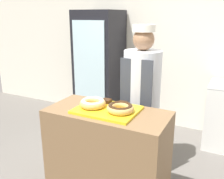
{
  "coord_description": "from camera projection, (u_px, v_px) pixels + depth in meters",
  "views": [
    {
      "loc": [
        1.0,
        -1.89,
        1.82
      ],
      "look_at": [
        0.0,
        0.1,
        1.15
      ],
      "focal_mm": 40.0,
      "sensor_mm": 36.0,
      "label": 1
    }
  ],
  "objects": [
    {
      "name": "wall_back",
      "position": [
        169.0,
        45.0,
        4.01
      ],
      "size": [
        8.0,
        0.06,
        2.7
      ],
      "color": "silver",
      "rests_on": "ground_plane"
    },
    {
      "name": "display_counter",
      "position": [
        107.0,
        157.0,
        2.44
      ],
      "size": [
        1.14,
        0.55,
        0.97
      ],
      "color": "brown",
      "rests_on": "ground_plane"
    },
    {
      "name": "serving_tray",
      "position": [
        107.0,
        110.0,
        2.29
      ],
      "size": [
        0.57,
        0.43,
        0.02
      ],
      "color": "yellow",
      "rests_on": "display_counter"
    },
    {
      "name": "donut_light_glaze",
      "position": [
        93.0,
        103.0,
        2.32
      ],
      "size": [
        0.24,
        0.24,
        0.07
      ],
      "color": "tan",
      "rests_on": "serving_tray"
    },
    {
      "name": "donut_chocolate_glaze",
      "position": [
        120.0,
        108.0,
        2.2
      ],
      "size": [
        0.24,
        0.24,
        0.07
      ],
      "color": "tan",
      "rests_on": "serving_tray"
    },
    {
      "name": "brownie_back_left",
      "position": [
        106.0,
        101.0,
        2.44
      ],
      "size": [
        0.08,
        0.08,
        0.03
      ],
      "color": "#382111",
      "rests_on": "serving_tray"
    },
    {
      "name": "brownie_back_right",
      "position": [
        122.0,
        103.0,
        2.37
      ],
      "size": [
        0.08,
        0.08,
        0.03
      ],
      "color": "#382111",
      "rests_on": "serving_tray"
    },
    {
      "name": "baker_person",
      "position": [
        141.0,
        101.0,
        2.78
      ],
      "size": [
        0.41,
        0.41,
        1.73
      ],
      "color": "#4C4C51",
      "rests_on": "ground_plane"
    },
    {
      "name": "beverage_fridge",
      "position": [
        100.0,
        68.0,
        4.24
      ],
      "size": [
        0.68,
        0.69,
        1.9
      ],
      "color": "black",
      "rests_on": "ground_plane"
    }
  ]
}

